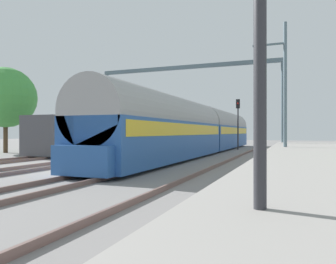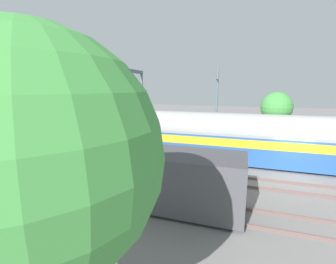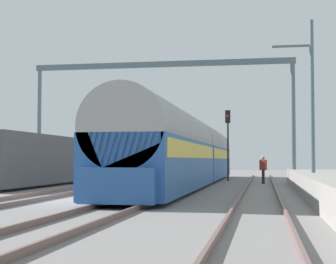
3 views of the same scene
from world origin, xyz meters
name	(u,v)px [view 3 (image 3 of 3)]	position (x,y,z in m)	size (l,w,h in m)	color
ground	(87,200)	(0.00, 0.00, 0.00)	(120.00, 120.00, 0.00)	slate
track_west	(33,197)	(-2.11, 0.00, 0.08)	(1.52, 60.00, 0.16)	brown
track_east	(142,198)	(2.11, 0.00, 0.08)	(1.52, 60.00, 0.16)	brown
track_far_east	(259,200)	(6.34, 0.00, 0.08)	(1.52, 60.00, 0.16)	brown
passenger_train	(189,152)	(2.11, 12.80, 1.97)	(2.93, 32.85, 3.82)	#28569E
freight_car	(34,160)	(-6.34, 9.66, 1.47)	(2.80, 13.00, 2.70)	#47474C
person_crossing	(263,167)	(6.48, 14.81, 1.03)	(0.47, 0.42, 1.73)	black
railway_signal_far	(228,136)	(4.03, 19.22, 3.21)	(0.36, 0.30, 5.00)	#2D2D33
catenary_gantry	(161,91)	(0.00, 14.97, 5.94)	(17.09, 0.28, 7.86)	slate
catenary_pole_east_mid	(311,102)	(8.70, 6.28, 4.15)	(1.90, 0.20, 8.00)	slate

